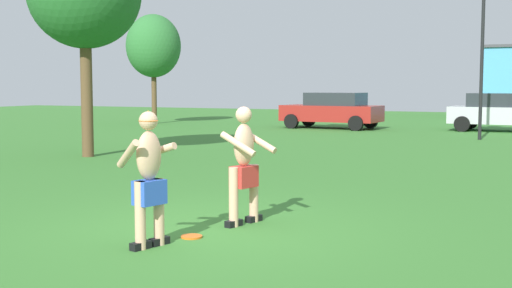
# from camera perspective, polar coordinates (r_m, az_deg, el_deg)

# --- Properties ---
(ground_plane) EXTENTS (80.00, 80.00, 0.00)m
(ground_plane) POSITION_cam_1_polar(r_m,az_deg,el_deg) (8.98, -4.17, -7.37)
(ground_plane) COLOR #38752D
(player_with_cap) EXTENTS (0.65, 0.70, 1.64)m
(player_with_cap) POSITION_cam_1_polar(r_m,az_deg,el_deg) (7.98, -9.22, -2.51)
(player_with_cap) COLOR black
(player_with_cap) RESTS_ON ground_plane
(player_in_red) EXTENTS (0.68, 0.69, 1.64)m
(player_in_red) POSITION_cam_1_polar(r_m,az_deg,el_deg) (9.17, -1.02, -1.64)
(player_in_red) COLOR black
(player_in_red) RESTS_ON ground_plane
(frisbee) EXTENTS (0.27, 0.27, 0.03)m
(frisbee) POSITION_cam_1_polar(r_m,az_deg,el_deg) (8.55, -5.56, -7.94)
(frisbee) COLOR orange
(frisbee) RESTS_ON ground_plane
(car_red_mid_lot) EXTENTS (4.44, 2.32, 1.58)m
(car_red_mid_lot) POSITION_cam_1_polar(r_m,az_deg,el_deg) (29.41, 6.58, 2.94)
(car_red_mid_lot) COLOR maroon
(car_red_mid_lot) RESTS_ON ground_plane
(car_silver_far_end) EXTENTS (4.40, 2.23, 1.58)m
(car_silver_far_end) POSITION_cam_1_polar(r_m,az_deg,el_deg) (29.17, 20.47, 2.63)
(car_silver_far_end) COLOR silver
(car_silver_far_end) RESTS_ON ground_plane
(lamp_post) EXTENTS (0.60, 0.24, 5.82)m
(lamp_post) POSITION_cam_1_polar(r_m,az_deg,el_deg) (24.58, 18.91, 8.65)
(lamp_post) COLOR black
(lamp_post) RESTS_ON ground_plane
(tree_left_field) EXTENTS (2.70, 2.70, 5.38)m
(tree_left_field) POSITION_cam_1_polar(r_m,az_deg,el_deg) (33.34, -8.81, 8.31)
(tree_left_field) COLOR brown
(tree_left_field) RESTS_ON ground_plane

